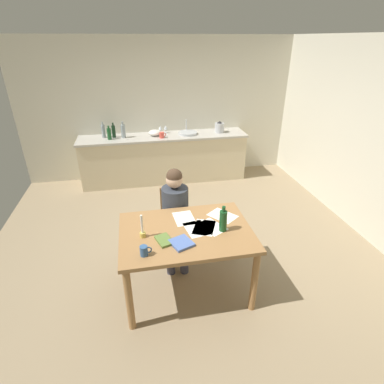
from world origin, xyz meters
The scene contains 27 objects.
ground_plane centered at (0.00, 0.00, -0.02)m, with size 5.20×5.20×0.04m, color #937F60.
wall_back centered at (0.00, 2.60, 1.30)m, with size 5.20×0.12×2.60m, color beige.
wall_right centered at (2.60, 0.00, 1.30)m, with size 0.12×5.20×2.60m, color beige.
kitchen_counter centered at (0.00, 2.24, 0.45)m, with size 3.15×0.64×0.90m.
dining_table centered at (-0.10, -0.78, 0.67)m, with size 1.35×0.97×0.77m.
chair_at_table centered at (-0.12, -0.05, 0.48)m, with size 0.44×0.44×0.86m.
person_seated centered at (-0.13, -0.20, 0.68)m, with size 0.36×0.61×1.19m.
coffee_mug centered at (-0.54, -1.09, 0.82)m, with size 0.11×0.07×0.10m.
candlestick centered at (-0.54, -0.80, 0.84)m, with size 0.06×0.06×0.25m.
book_magazine centered at (-0.19, -0.99, 0.79)m, with size 0.19×0.21×0.03m, color #506DB3.
book_cookery centered at (-0.34, -0.92, 0.79)m, with size 0.13×0.20×0.02m, color olive.
paper_letter centered at (0.01, -0.76, 0.78)m, with size 0.21×0.30×0.00m, color white.
paper_bill centered at (0.09, -0.75, 0.78)m, with size 0.21×0.30×0.00m, color white.
paper_envelope centered at (0.17, -0.76, 0.78)m, with size 0.21×0.30×0.00m, color white.
paper_receipt centered at (-0.08, -0.54, 0.78)m, with size 0.21×0.30×0.00m, color white.
paper_notice centered at (0.35, -0.56, 0.78)m, with size 0.21×0.30×0.00m, color white.
wine_bottle_on_table centered at (0.27, -0.84, 0.89)m, with size 0.08×0.08×0.28m.
sink_unit centered at (0.47, 2.24, 0.92)m, with size 0.36×0.36×0.24m.
bottle_oil centered at (-1.09, 2.32, 1.02)m, with size 0.07×0.07×0.29m.
bottle_vinegar centered at (-0.98, 2.18, 1.00)m, with size 0.07×0.07×0.25m.
bottle_wine_red centered at (-0.90, 2.29, 1.01)m, with size 0.07×0.07×0.27m.
bottle_sauce centered at (-0.73, 2.24, 1.03)m, with size 0.08×0.08×0.30m.
mixing_bowl centered at (-0.16, 2.26, 0.95)m, with size 0.24×0.24×0.11m, color white.
stovetop_kettle centered at (1.09, 2.24, 1.00)m, with size 0.18×0.18×0.22m.
wine_glass_near_sink centered at (0.06, 2.39, 1.01)m, with size 0.07×0.07×0.15m.
wine_glass_by_kettle centered at (-0.04, 2.39, 1.01)m, with size 0.07×0.07×0.15m.
teacup_on_counter centered at (-0.04, 2.09, 0.95)m, with size 0.13×0.09×0.10m.
Camera 1 is at (-0.54, -3.33, 2.54)m, focal length 28.41 mm.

